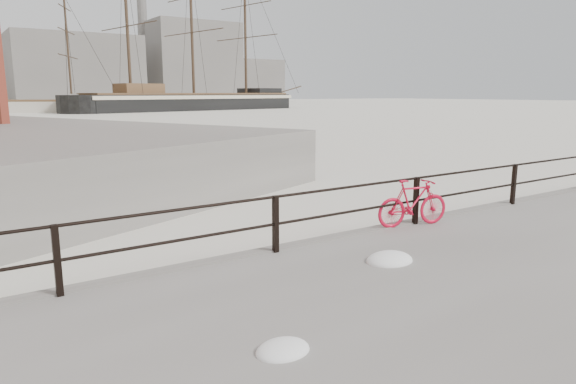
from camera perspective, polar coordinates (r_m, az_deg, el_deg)
ground at (r=14.10m, az=23.01°, el=-2.52°), size 400.00×400.00×0.00m
guardrail at (r=13.86m, az=23.78°, el=0.79°), size 28.00×0.10×1.00m
bicycle at (r=10.88m, az=13.72°, el=-1.17°), size 1.66×0.60×0.99m
barque_black at (r=94.79m, az=-10.34°, el=8.95°), size 56.23×27.57×30.91m
schooner_mid at (r=92.06m, az=-26.64°, el=7.92°), size 30.13×22.37×20.08m
industrial_west at (r=150.84m, az=-22.45°, el=12.42°), size 32.00×18.00×18.00m
industrial_mid at (r=166.53m, az=-10.70°, el=13.87°), size 26.00×20.00×24.00m
industrial_east at (r=181.14m, az=-4.46°, el=12.19°), size 20.00×16.00×14.00m
smokestack at (r=167.33m, az=-15.82°, el=17.08°), size 2.80×2.80×44.00m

